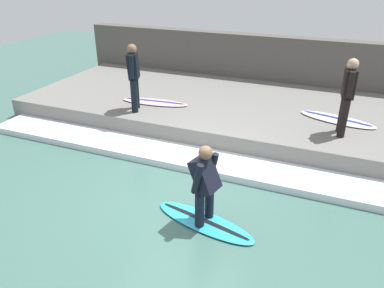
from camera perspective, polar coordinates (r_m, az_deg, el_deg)
ground_plane at (r=7.00m, az=-2.71°, el=-8.05°), size 28.00×28.00×0.00m
concrete_ledge at (r=10.28m, az=6.82°, el=5.07°), size 4.40×11.48×0.52m
back_wall at (r=12.35m, az=10.23°, el=11.77°), size 0.50×12.05×1.87m
wave_foam_crest at (r=8.03m, az=1.39°, el=-2.51°), size 0.97×10.90×0.15m
surfboard_riding at (r=6.35m, az=1.88°, el=-11.76°), size 0.92×1.92×0.07m
surfer_riding at (r=5.90m, az=1.99°, el=-5.70°), size 0.53×0.51×1.38m
surfer_waiting_near at (r=9.37m, az=-8.89°, el=10.49°), size 0.53×0.39×1.65m
surfboard_waiting_near at (r=10.05m, az=-5.69°, el=6.39°), size 0.68×1.87×0.07m
surfer_waiting_far at (r=8.50m, az=22.61°, el=7.18°), size 0.56×0.28×1.66m
surfboard_waiting_far at (r=9.52m, az=21.22°, el=3.53°), size 0.99×1.86×0.07m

